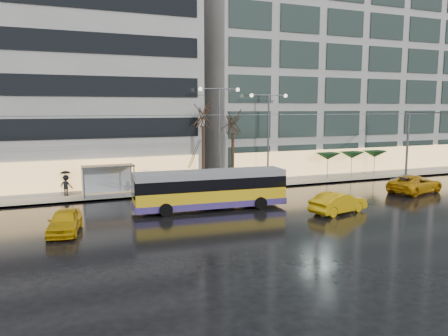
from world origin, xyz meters
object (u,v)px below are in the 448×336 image
bus_shelter (103,174)px  street_lamp_near (219,123)px  trolleybus (210,191)px  taxi_a (65,221)px

bus_shelter → street_lamp_near: size_ratio=0.47×
street_lamp_near → trolleybus: bearing=-115.9°
street_lamp_near → taxi_a: 17.92m
trolleybus → bus_shelter: size_ratio=2.67×
trolleybus → bus_shelter: bearing=131.5°
bus_shelter → taxi_a: bus_shelter is taller
bus_shelter → street_lamp_near: street_lamp_near is taller
street_lamp_near → taxi_a: street_lamp_near is taller
trolleybus → bus_shelter: 10.09m
bus_shelter → taxi_a: 10.67m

